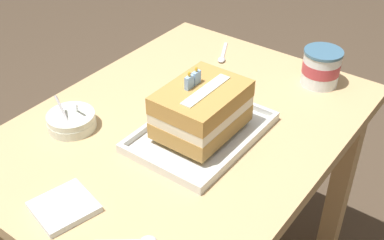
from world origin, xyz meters
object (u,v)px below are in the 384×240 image
at_px(serving_spoon_by_bowls, 222,57).
at_px(bowl_stack, 71,121).
at_px(napkin_pile, 64,207).
at_px(ice_cream_tub, 321,67).
at_px(foil_tray, 201,133).
at_px(birthday_cake, 202,109).

bearing_deg(serving_spoon_by_bowls, bowl_stack, 168.85).
bearing_deg(napkin_pile, ice_cream_tub, -14.97).
height_order(foil_tray, birthday_cake, birthday_cake).
relative_size(foil_tray, birthday_cake, 1.60).
xyz_separation_m(foil_tray, birthday_cake, (0.00, 0.00, 0.07)).
xyz_separation_m(birthday_cake, bowl_stack, (-0.17, 0.29, -0.06)).
bearing_deg(ice_cream_tub, bowl_stack, 144.30).
relative_size(birthday_cake, ice_cream_tub, 1.98).
distance_m(serving_spoon_by_bowls, napkin_pile, 0.75).
height_order(foil_tray, ice_cream_tub, ice_cream_tub).
relative_size(birthday_cake, serving_spoon_by_bowls, 1.63).
relative_size(foil_tray, serving_spoon_by_bowls, 2.61).
bearing_deg(foil_tray, ice_cream_tub, -17.47).
distance_m(bowl_stack, napkin_pile, 0.29).
bearing_deg(foil_tray, birthday_cake, 90.00).
bearing_deg(ice_cream_tub, birthday_cake, 162.52).
distance_m(foil_tray, ice_cream_tub, 0.43).
xyz_separation_m(birthday_cake, serving_spoon_by_bowls, (0.36, 0.18, -0.08)).
relative_size(serving_spoon_by_bowls, napkin_pile, 0.95).
bearing_deg(foil_tray, serving_spoon_by_bowls, 26.35).
bearing_deg(ice_cream_tub, foil_tray, 162.53).
height_order(foil_tray, serving_spoon_by_bowls, foil_tray).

